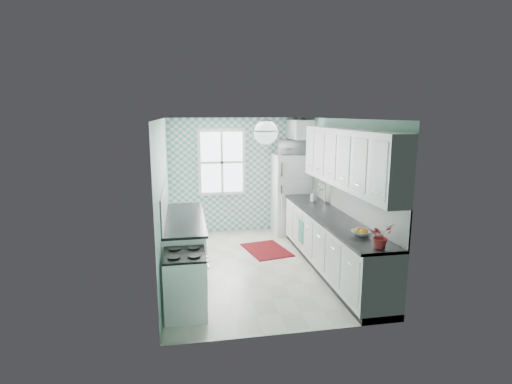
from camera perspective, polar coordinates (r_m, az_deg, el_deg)
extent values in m
cube|color=beige|center=(7.01, -0.03, -10.57)|extent=(3.00, 4.40, 0.02)
cube|color=white|center=(6.51, -0.04, 10.51)|extent=(3.00, 4.40, 0.02)
cube|color=#72AA97|center=(8.80, -2.63, 2.41)|extent=(3.00, 0.02, 2.50)
cube|color=#72AA97|center=(4.55, 5.01, -5.90)|extent=(3.00, 0.02, 2.50)
cube|color=#72AA97|center=(6.55, -13.14, -0.89)|extent=(0.02, 4.40, 2.50)
cube|color=#72AA97|center=(7.07, 12.09, 0.03)|extent=(0.02, 4.40, 2.50)
cube|color=#5EA19E|center=(8.77, -2.61, 2.39)|extent=(3.00, 0.01, 2.50)
cube|color=white|center=(8.67, -4.91, 4.26)|extent=(1.04, 0.05, 1.44)
cube|color=white|center=(8.65, -4.89, 4.24)|extent=(0.90, 0.02, 1.30)
cube|color=white|center=(6.71, 13.19, -1.09)|extent=(0.02, 3.60, 0.51)
cube|color=white|center=(6.49, -12.96, -1.49)|extent=(0.02, 2.15, 0.51)
cube|color=white|center=(6.36, 12.92, 4.70)|extent=(0.33, 3.20, 0.90)
cube|color=white|center=(8.60, 6.37, 8.85)|extent=(0.40, 0.74, 0.40)
cylinder|color=silver|center=(5.73, 1.43, 10.12)|extent=(0.14, 0.14, 0.04)
cylinder|color=silver|center=(5.73, 1.43, 9.42)|extent=(0.02, 0.02, 0.12)
sphere|color=white|center=(5.73, 1.42, 8.52)|extent=(0.34, 0.34, 0.34)
cube|color=white|center=(6.80, 10.67, -7.34)|extent=(0.60, 3.60, 0.90)
cube|color=black|center=(6.66, 10.69, -3.51)|extent=(0.63, 3.60, 0.04)
cube|color=white|center=(6.68, -10.19, -7.66)|extent=(0.60, 2.15, 0.90)
cube|color=black|center=(6.54, -10.20, -3.75)|extent=(0.63, 2.15, 0.04)
cube|color=silver|center=(8.71, 4.98, -0.28)|extent=(0.75, 0.71, 1.73)
cube|color=silver|center=(8.30, 5.68, 1.93)|extent=(0.74, 0.01, 0.02)
cube|color=silver|center=(8.18, 3.68, 3.29)|extent=(0.03, 0.03, 0.30)
cube|color=silver|center=(8.28, 3.63, -0.86)|extent=(0.03, 0.03, 0.54)
cube|color=white|center=(5.39, -10.07, -12.75)|extent=(0.53, 0.67, 0.80)
cube|color=black|center=(5.25, -10.21, -8.78)|extent=(0.53, 0.67, 0.03)
cube|color=black|center=(5.38, -7.14, -12.15)|extent=(0.01, 0.44, 0.27)
cube|color=silver|center=(7.47, 8.38, -1.83)|extent=(0.57, 0.48, 0.12)
cylinder|color=silver|center=(7.50, 9.90, -0.27)|extent=(0.02, 0.02, 0.30)
torus|color=silver|center=(7.44, 9.37, 1.14)|extent=(0.16, 0.02, 0.16)
cube|color=#640A12|center=(7.75, 1.52, -8.27)|extent=(0.91, 1.15, 0.02)
cube|color=#5EA390|center=(7.32, 6.43, -5.63)|extent=(0.09, 0.27, 0.41)
imported|color=silver|center=(5.68, 14.82, -5.71)|extent=(0.28, 0.28, 0.06)
imported|color=#A80B2C|center=(5.19, 17.38, -6.00)|extent=(0.35, 0.33, 0.31)
imported|color=silver|center=(7.67, 8.22, -0.56)|extent=(0.12, 0.12, 0.20)
imported|color=silver|center=(8.57, 5.10, 6.40)|extent=(0.57, 0.40, 0.30)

